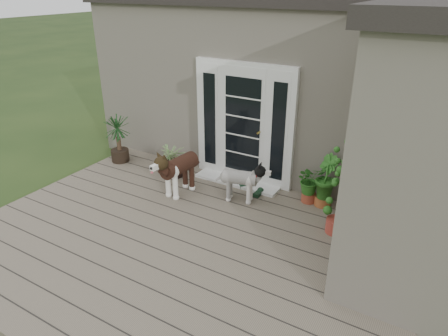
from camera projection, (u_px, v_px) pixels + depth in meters
The scene contains 15 objects.
deck at pixel (182, 244), 5.72m from camera, with size 6.20×4.60×0.12m, color #6B5B4C.
house_main at pixel (298, 82), 8.41m from camera, with size 7.40×4.00×3.10m, color #665E54.
house_wing at pixel (437, 165), 4.61m from camera, with size 1.60×2.40×3.10m, color #665E54.
door_unit at pixel (244, 124), 7.05m from camera, with size 1.90×0.14×2.15m, color white.
door_step at pixel (237, 181), 7.34m from camera, with size 1.60×0.40×0.05m, color white.
brindle_dog at pixel (180, 173), 6.82m from camera, with size 0.40×0.93×0.77m, color #3C2016, non-canonical shape.
white_dog at pixel (240, 184), 6.62m from camera, with size 0.32×0.75×0.63m, color beige, non-canonical shape.
spider_plant at pixel (173, 157), 7.49m from camera, with size 0.68×0.68×0.73m, color #88AA68, non-canonical shape.
yucca at pixel (118, 139), 8.04m from camera, with size 0.68×0.68×0.98m, color black, non-canonical shape.
herb_a at pixel (310, 186), 6.60m from camera, with size 0.45×0.45×0.57m, color #254F16.
herb_b at pixel (324, 187), 6.47m from camera, with size 0.44×0.44×0.66m, color #1D4C15.
herb_c at pixel (374, 213), 5.86m from camera, with size 0.36×0.36×0.55m, color #275F1B.
sapling at pixel (341, 185), 5.57m from camera, with size 0.46×0.46×1.55m, color #1C4E16, non-canonical shape.
clog_left at pixel (258, 193), 6.91m from camera, with size 0.13×0.28×0.08m, color black, non-canonical shape.
clog_right at pixel (246, 185), 7.16m from camera, with size 0.13×0.29×0.09m, color #14321D, non-canonical shape.
Camera 1 is at (2.92, -3.36, 3.47)m, focal length 32.11 mm.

